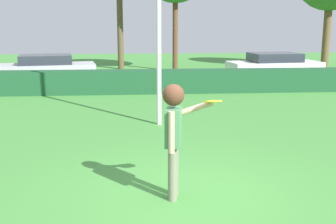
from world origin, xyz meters
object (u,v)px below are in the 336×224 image
Objects in this scene: person at (174,127)px; frisbee at (213,101)px; parked_car_white at (274,65)px; parked_car_silver at (46,68)px.

frisbee is (0.58, -0.01, 0.39)m from person.
parked_car_silver is at bearing -178.61° from parked_car_white.
frisbee is 14.21m from parked_car_white.
person is at bearing -71.10° from parked_car_silver.
parked_car_silver and parked_car_white have the same top height.
person is 0.41× the size of parked_car_white.
parked_car_silver is 1.02× the size of parked_car_white.
person is 6.41× the size of frisbee.
frisbee is 0.06× the size of parked_car_white.
parked_car_white is at bearing 67.86° from frisbee.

